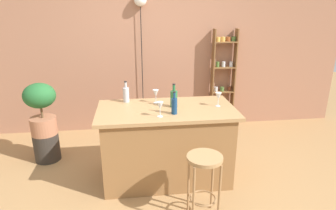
{
  "coord_description": "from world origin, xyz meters",
  "views": [
    {
      "loc": [
        -0.38,
        -2.84,
        2.03
      ],
      "look_at": [
        0.05,
        0.55,
        0.85
      ],
      "focal_mm": 31.39,
      "sensor_mm": 36.0,
      "label": 1
    }
  ],
  "objects_px": {
    "bottle_spirits_clear": "(126,94)",
    "wine_glass_left": "(156,94)",
    "plant_stool": "(47,147)",
    "bottle_olive_oil": "(174,105)",
    "pendant_globe_light": "(140,3)",
    "bar_stool": "(204,172)",
    "bottle_vinegar": "(174,98)",
    "spice_shelf": "(223,80)",
    "wine_glass_center": "(218,97)",
    "wine_glass_right": "(160,106)",
    "potted_plant": "(41,106)"
  },
  "relations": [
    {
      "from": "spice_shelf",
      "to": "bottle_vinegar",
      "type": "xyz_separation_m",
      "value": [
        -1.05,
        -1.46,
        0.17
      ]
    },
    {
      "from": "potted_plant",
      "to": "bottle_spirits_clear",
      "type": "distance_m",
      "value": 1.18
    },
    {
      "from": "spice_shelf",
      "to": "plant_stool",
      "type": "bearing_deg",
      "value": -162.05
    },
    {
      "from": "bottle_vinegar",
      "to": "wine_glass_center",
      "type": "bearing_deg",
      "value": -4.2
    },
    {
      "from": "pendant_globe_light",
      "to": "wine_glass_center",
      "type": "bearing_deg",
      "value": -61.93
    },
    {
      "from": "bar_stool",
      "to": "bottle_vinegar",
      "type": "height_order",
      "value": "bottle_vinegar"
    },
    {
      "from": "spice_shelf",
      "to": "potted_plant",
      "type": "height_order",
      "value": "spice_shelf"
    },
    {
      "from": "bottle_vinegar",
      "to": "bottle_spirits_clear",
      "type": "bearing_deg",
      "value": 155.29
    },
    {
      "from": "bottle_spirits_clear",
      "to": "wine_glass_right",
      "type": "relative_size",
      "value": 1.58
    },
    {
      "from": "pendant_globe_light",
      "to": "plant_stool",
      "type": "bearing_deg",
      "value": -146.09
    },
    {
      "from": "potted_plant",
      "to": "wine_glass_left",
      "type": "distance_m",
      "value": 1.54
    },
    {
      "from": "wine_glass_right",
      "to": "pendant_globe_light",
      "type": "xyz_separation_m",
      "value": [
        -0.11,
        1.79,
        1.03
      ]
    },
    {
      "from": "wine_glass_right",
      "to": "wine_glass_center",
      "type": "bearing_deg",
      "value": 19.84
    },
    {
      "from": "bar_stool",
      "to": "pendant_globe_light",
      "type": "xyz_separation_m",
      "value": [
        -0.48,
        2.31,
        1.54
      ]
    },
    {
      "from": "bottle_vinegar",
      "to": "wine_glass_right",
      "type": "xyz_separation_m",
      "value": [
        -0.19,
        -0.29,
        0.01
      ]
    },
    {
      "from": "plant_stool",
      "to": "bottle_vinegar",
      "type": "height_order",
      "value": "bottle_vinegar"
    },
    {
      "from": "bottle_vinegar",
      "to": "plant_stool",
      "type": "bearing_deg",
      "value": 160.71
    },
    {
      "from": "wine_glass_left",
      "to": "potted_plant",
      "type": "bearing_deg",
      "value": 164.41
    },
    {
      "from": "spice_shelf",
      "to": "bottle_olive_oil",
      "type": "height_order",
      "value": "spice_shelf"
    },
    {
      "from": "bottle_vinegar",
      "to": "wine_glass_left",
      "type": "relative_size",
      "value": 1.69
    },
    {
      "from": "wine_glass_center",
      "to": "bar_stool",
      "type": "bearing_deg",
      "value": -113.6
    },
    {
      "from": "bar_stool",
      "to": "wine_glass_center",
      "type": "height_order",
      "value": "wine_glass_center"
    },
    {
      "from": "potted_plant",
      "to": "pendant_globe_light",
      "type": "bearing_deg",
      "value": 33.91
    },
    {
      "from": "bottle_vinegar",
      "to": "bar_stool",
      "type": "bearing_deg",
      "value": -77.81
    },
    {
      "from": "bottle_spirits_clear",
      "to": "bar_stool",
      "type": "bearing_deg",
      "value": -55.85
    },
    {
      "from": "potted_plant",
      "to": "wine_glass_left",
      "type": "bearing_deg",
      "value": -15.59
    },
    {
      "from": "bottle_vinegar",
      "to": "wine_glass_center",
      "type": "height_order",
      "value": "bottle_vinegar"
    },
    {
      "from": "wine_glass_left",
      "to": "pendant_globe_light",
      "type": "distance_m",
      "value": 1.68
    },
    {
      "from": "bottle_vinegar",
      "to": "wine_glass_right",
      "type": "bearing_deg",
      "value": -122.88
    },
    {
      "from": "wine_glass_left",
      "to": "wine_glass_center",
      "type": "height_order",
      "value": "same"
    },
    {
      "from": "bottle_spirits_clear",
      "to": "wine_glass_right",
      "type": "height_order",
      "value": "bottle_spirits_clear"
    },
    {
      "from": "plant_stool",
      "to": "bottle_olive_oil",
      "type": "xyz_separation_m",
      "value": [
        1.63,
        -0.81,
        0.8
      ]
    },
    {
      "from": "bottle_spirits_clear",
      "to": "wine_glass_center",
      "type": "relative_size",
      "value": 1.58
    },
    {
      "from": "bottle_spirits_clear",
      "to": "wine_glass_center",
      "type": "bearing_deg",
      "value": -15.26
    },
    {
      "from": "spice_shelf",
      "to": "pendant_globe_light",
      "type": "distance_m",
      "value": 1.82
    },
    {
      "from": "plant_stool",
      "to": "bottle_vinegar",
      "type": "relative_size",
      "value": 1.39
    },
    {
      "from": "pendant_globe_light",
      "to": "bottle_vinegar",
      "type": "bearing_deg",
      "value": -78.64
    },
    {
      "from": "potted_plant",
      "to": "wine_glass_center",
      "type": "relative_size",
      "value": 4.27
    },
    {
      "from": "potted_plant",
      "to": "spice_shelf",
      "type": "bearing_deg",
      "value": 17.95
    },
    {
      "from": "bottle_spirits_clear",
      "to": "pendant_globe_light",
      "type": "distance_m",
      "value": 1.65
    },
    {
      "from": "bottle_vinegar",
      "to": "wine_glass_center",
      "type": "xyz_separation_m",
      "value": [
        0.52,
        -0.04,
        0.01
      ]
    },
    {
      "from": "potted_plant",
      "to": "bottle_olive_oil",
      "type": "height_order",
      "value": "bottle_olive_oil"
    },
    {
      "from": "bottle_spirits_clear",
      "to": "wine_glass_left",
      "type": "xyz_separation_m",
      "value": [
        0.35,
        -0.08,
        0.02
      ]
    },
    {
      "from": "spice_shelf",
      "to": "bottle_spirits_clear",
      "type": "relative_size",
      "value": 6.39
    },
    {
      "from": "plant_stool",
      "to": "potted_plant",
      "type": "relative_size",
      "value": 0.55
    },
    {
      "from": "bottle_vinegar",
      "to": "wine_glass_left",
      "type": "distance_m",
      "value": 0.26
    },
    {
      "from": "bottle_olive_oil",
      "to": "wine_glass_right",
      "type": "bearing_deg",
      "value": -157.83
    },
    {
      "from": "bottle_olive_oil",
      "to": "wine_glass_center",
      "type": "distance_m",
      "value": 0.58
    },
    {
      "from": "bar_stool",
      "to": "wine_glass_left",
      "type": "height_order",
      "value": "wine_glass_left"
    },
    {
      "from": "wine_glass_right",
      "to": "spice_shelf",
      "type": "bearing_deg",
      "value": 54.74
    }
  ]
}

